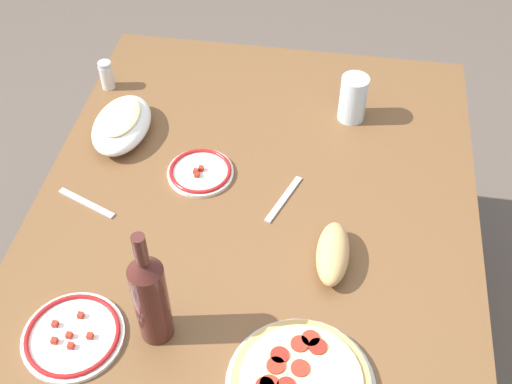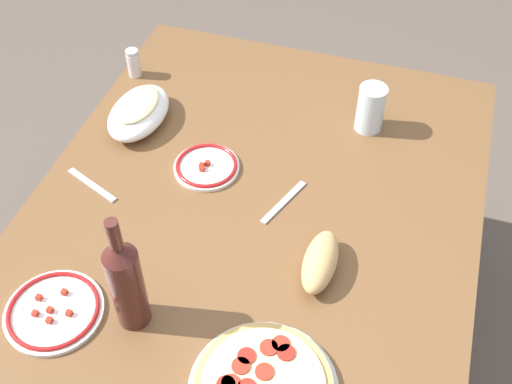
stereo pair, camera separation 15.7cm
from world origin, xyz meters
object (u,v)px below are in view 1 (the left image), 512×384
object	(u,v)px
side_plate_far	(200,172)
wine_bottle	(151,297)
water_glass	(353,98)
pepperoni_pizza	(300,382)
dining_table	(256,226)
bread_loaf	(333,253)
spice_shaker	(107,75)
side_plate_near	(73,336)
baked_pasta_dish	(121,123)

from	to	relation	value
side_plate_far	wine_bottle	bearing A→B (deg)	-178.81
wine_bottle	water_glass	bearing A→B (deg)	-25.66
water_glass	side_plate_far	bearing A→B (deg)	127.74
pepperoni_pizza	dining_table	bearing A→B (deg)	18.93
pepperoni_pizza	bread_loaf	distance (m)	0.31
wine_bottle	bread_loaf	world-z (taller)	wine_bottle
wine_bottle	spice_shaker	size ratio (longest dim) A/B	3.61
bread_loaf	side_plate_near	bearing A→B (deg)	118.33
side_plate_far	water_glass	bearing A→B (deg)	-52.26
dining_table	pepperoni_pizza	bearing A→B (deg)	-161.07
dining_table	water_glass	xyz separation A→B (m)	(0.35, -0.21, 0.17)
wine_bottle	side_plate_far	size ratio (longest dim) A/B	1.83
dining_table	bread_loaf	distance (m)	0.29
water_glass	wine_bottle	bearing A→B (deg)	154.34
wine_bottle	water_glass	world-z (taller)	wine_bottle
dining_table	side_plate_far	world-z (taller)	side_plate_far
baked_pasta_dish	wine_bottle	bearing A→B (deg)	-156.62
baked_pasta_dish	water_glass	world-z (taller)	water_glass
side_plate_near	spice_shaker	size ratio (longest dim) A/B	2.44
pepperoni_pizza	bread_loaf	world-z (taller)	bread_loaf
dining_table	wine_bottle	distance (m)	0.48
dining_table	wine_bottle	bearing A→B (deg)	159.81
side_plate_near	spice_shaker	xyz separation A→B (m)	(0.82, 0.19, 0.03)
pepperoni_pizza	baked_pasta_dish	bearing A→B (deg)	40.43
side_plate_near	bread_loaf	size ratio (longest dim) A/B	1.20
dining_table	water_glass	bearing A→B (deg)	-31.25
water_glass	spice_shaker	world-z (taller)	water_glass
baked_pasta_dish	wine_bottle	distance (m)	0.64
dining_table	pepperoni_pizza	world-z (taller)	pepperoni_pizza
water_glass	baked_pasta_dish	bearing A→B (deg)	105.48
baked_pasta_dish	bread_loaf	bearing A→B (deg)	-120.13
water_glass	bread_loaf	bearing A→B (deg)	178.42
bread_loaf	baked_pasta_dish	bearing A→B (deg)	59.87
pepperoni_pizza	bread_loaf	xyz separation A→B (m)	(0.31, -0.04, 0.02)
baked_pasta_dish	spice_shaker	world-z (taller)	spice_shaker
dining_table	spice_shaker	distance (m)	0.65
dining_table	spice_shaker	xyz separation A→B (m)	(0.38, 0.50, 0.14)
wine_bottle	bread_loaf	distance (m)	0.43
dining_table	baked_pasta_dish	bearing A→B (deg)	65.13
pepperoni_pizza	side_plate_far	bearing A→B (deg)	30.49
baked_pasta_dish	water_glass	distance (m)	0.63
dining_table	side_plate_near	distance (m)	0.55
water_glass	spice_shaker	xyz separation A→B (m)	(0.03, 0.72, -0.02)
wine_bottle	spice_shaker	distance (m)	0.86
pepperoni_pizza	water_glass	size ratio (longest dim) A/B	2.20
side_plate_near	bread_loaf	xyz separation A→B (m)	(0.28, -0.51, 0.02)
wine_bottle	side_plate_near	xyz separation A→B (m)	(-0.04, 0.17, -0.12)
pepperoni_pizza	spice_shaker	world-z (taller)	spice_shaker
wine_bottle	spice_shaker	bearing A→B (deg)	24.61
side_plate_far	spice_shaker	xyz separation A→B (m)	(0.31, 0.35, 0.03)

